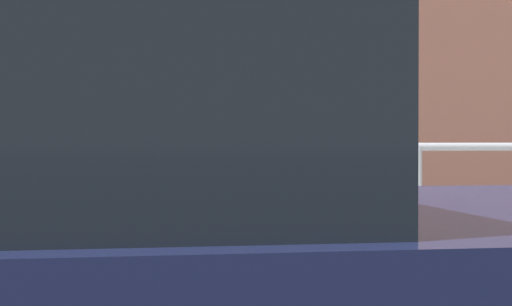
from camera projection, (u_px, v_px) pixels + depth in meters
parking_meter at (178, 149)px, 3.73m from camera, size 0.16×0.17×1.56m
pedestrian_at_meter at (317, 187)px, 3.90m from camera, size 0.60×0.54×1.65m
background_railing at (87, 187)px, 6.59m from camera, size 24.06×0.06×1.10m
backdrop_wall at (91, 124)px, 9.72m from camera, size 32.00×0.50×2.85m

